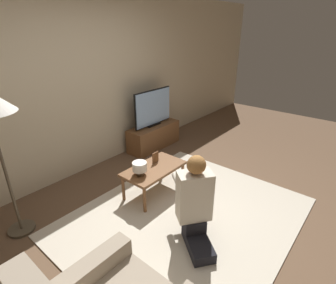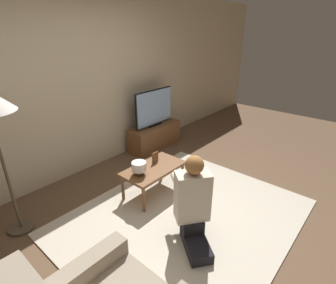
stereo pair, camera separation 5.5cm
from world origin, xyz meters
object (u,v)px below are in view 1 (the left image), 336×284
at_px(person_kneeling, 195,201).
at_px(table_lamp, 140,167).
at_px(coffee_table, 154,171).
at_px(tv, 153,108).

relative_size(person_kneeling, table_lamp, 5.37).
relative_size(coffee_table, table_lamp, 4.62).
xyz_separation_m(tv, table_lamp, (-1.34, -1.01, -0.26)).
height_order(tv, person_kneeling, tv).
height_order(coffee_table, person_kneeling, person_kneeling).
bearing_deg(tv, coffee_table, -137.16).
bearing_deg(table_lamp, person_kneeling, -96.79).
bearing_deg(person_kneeling, tv, -89.95).
xyz_separation_m(tv, coffee_table, (-1.10, -1.02, -0.41)).
bearing_deg(coffee_table, table_lamp, 177.52).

